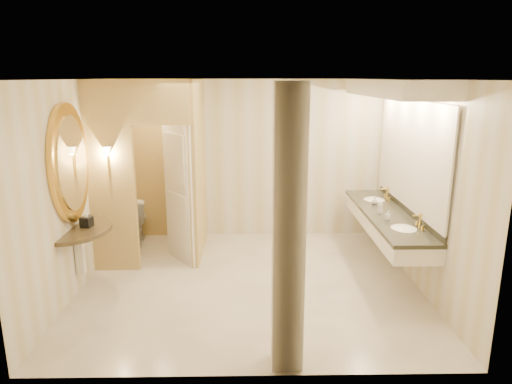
# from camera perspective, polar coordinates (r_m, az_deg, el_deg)

# --- Properties ---
(floor) EXTENTS (4.50, 4.50, 0.00)m
(floor) POSITION_cam_1_polar(r_m,az_deg,el_deg) (6.35, -0.78, -11.27)
(floor) COLOR white
(floor) RESTS_ON ground
(ceiling) EXTENTS (4.50, 4.50, 0.00)m
(ceiling) POSITION_cam_1_polar(r_m,az_deg,el_deg) (5.73, -0.88, 13.89)
(ceiling) COLOR white
(ceiling) RESTS_ON wall_back
(wall_back) EXTENTS (4.50, 0.02, 2.70)m
(wall_back) POSITION_cam_1_polar(r_m,az_deg,el_deg) (7.86, -0.88, 4.07)
(wall_back) COLOR beige
(wall_back) RESTS_ON floor
(wall_front) EXTENTS (4.50, 0.02, 2.70)m
(wall_front) POSITION_cam_1_polar(r_m,az_deg,el_deg) (3.98, -0.73, -6.08)
(wall_front) COLOR beige
(wall_front) RESTS_ON floor
(wall_left) EXTENTS (0.02, 4.00, 2.70)m
(wall_left) POSITION_cam_1_polar(r_m,az_deg,el_deg) (6.31, -21.73, 0.53)
(wall_left) COLOR beige
(wall_left) RESTS_ON floor
(wall_right) EXTENTS (0.02, 4.00, 2.70)m
(wall_right) POSITION_cam_1_polar(r_m,az_deg,el_deg) (6.32, 20.04, 0.70)
(wall_right) COLOR beige
(wall_right) RESTS_ON floor
(toilet_closet) EXTENTS (1.50, 1.55, 2.70)m
(toilet_closet) POSITION_cam_1_polar(r_m,az_deg,el_deg) (6.92, -10.28, 2.76)
(toilet_closet) COLOR #E5C978
(toilet_closet) RESTS_ON floor
(wall_sconce) EXTENTS (0.14, 0.14, 0.42)m
(wall_sconce) POSITION_cam_1_polar(r_m,az_deg,el_deg) (6.53, -18.06, 4.70)
(wall_sconce) COLOR gold
(wall_sconce) RESTS_ON toilet_closet
(vanity) EXTENTS (0.75, 2.77, 2.09)m
(vanity) POSITION_cam_1_polar(r_m,az_deg,el_deg) (6.54, 16.80, 3.90)
(vanity) COLOR white
(vanity) RESTS_ON floor
(console_shelf) EXTENTS (1.14, 1.14, 2.02)m
(console_shelf) POSITION_cam_1_polar(r_m,az_deg,el_deg) (6.12, -22.03, 0.12)
(console_shelf) COLOR black
(console_shelf) RESTS_ON floor
(pillar) EXTENTS (0.29, 0.29, 2.70)m
(pillar) POSITION_cam_1_polar(r_m,az_deg,el_deg) (4.18, 4.07, -5.09)
(pillar) COLOR white
(pillar) RESTS_ON floor
(tissue_box) EXTENTS (0.16, 0.16, 0.13)m
(tissue_box) POSITION_cam_1_polar(r_m,az_deg,el_deg) (6.20, -20.41, -3.51)
(tissue_box) COLOR black
(tissue_box) RESTS_ON console_shelf
(toilet) EXTENTS (0.56, 0.86, 0.82)m
(toilet) POSITION_cam_1_polar(r_m,az_deg,el_deg) (7.93, -15.09, -3.33)
(toilet) COLOR white
(toilet) RESTS_ON floor
(soap_bottle_a) EXTENTS (0.07, 0.07, 0.12)m
(soap_bottle_a) POSITION_cam_1_polar(r_m,az_deg,el_deg) (6.35, 16.15, -2.81)
(soap_bottle_a) COLOR beige
(soap_bottle_a) RESTS_ON vanity
(soap_bottle_b) EXTENTS (0.11, 0.11, 0.12)m
(soap_bottle_b) POSITION_cam_1_polar(r_m,az_deg,el_deg) (7.06, 14.62, -1.01)
(soap_bottle_b) COLOR silver
(soap_bottle_b) RESTS_ON vanity
(soap_bottle_c) EXTENTS (0.10, 0.10, 0.19)m
(soap_bottle_c) POSITION_cam_1_polar(r_m,az_deg,el_deg) (6.58, 15.29, -1.81)
(soap_bottle_c) COLOR #C6B28C
(soap_bottle_c) RESTS_ON vanity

